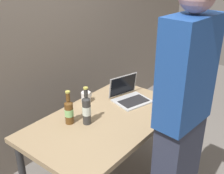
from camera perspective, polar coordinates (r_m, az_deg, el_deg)
The scene contains 7 objects.
desk at distance 2.34m, azimuth -1.22°, elevation -8.11°, with size 1.36×0.80×0.77m.
laptop at distance 2.56m, azimuth 3.50°, elevation -1.72°, with size 0.37×0.36×0.21m.
beer_bottle_brown at distance 2.17m, azimuth -5.24°, elevation -4.57°, with size 0.07×0.07×0.31m.
beer_bottle_amber at distance 2.20m, azimuth -8.81°, elevation -4.87°, with size 0.07×0.07×0.28m.
person_figure at distance 1.91m, azimuth 14.11°, elevation -6.39°, with size 0.43×0.30×1.92m.
coffee_mug at distance 2.52m, azimuth -5.31°, elevation -2.05°, with size 0.12×0.08×0.10m.
back_wall at distance 2.72m, azimuth -16.53°, elevation 9.83°, with size 6.00×0.10×2.60m, color gray.
Camera 1 is at (-1.51, -1.26, 1.96)m, focal length 44.61 mm.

